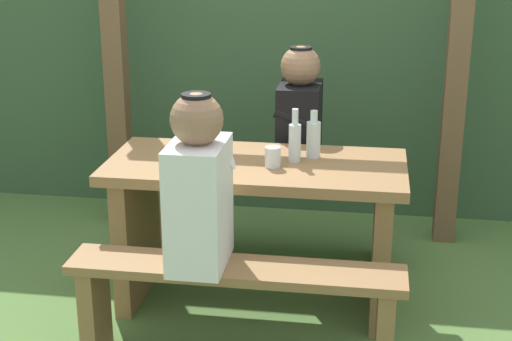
{
  "coord_description": "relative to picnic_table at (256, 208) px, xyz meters",
  "views": [
    {
      "loc": [
        0.52,
        -3.37,
        1.84
      ],
      "look_at": [
        0.0,
        0.0,
        0.69
      ],
      "focal_mm": 53.68,
      "sensor_mm": 36.0,
      "label": 1
    }
  ],
  "objects": [
    {
      "name": "bench_far",
      "position": [
        0.0,
        0.57,
        -0.17
      ],
      "size": [
        1.4,
        0.24,
        0.47
      ],
      "color": "olive",
      "rests_on": "ground_plane"
    },
    {
      "name": "picnic_table",
      "position": [
        0.0,
        0.0,
        0.0
      ],
      "size": [
        1.4,
        0.64,
        0.73
      ],
      "color": "olive",
      "rests_on": "ground_plane"
    },
    {
      "name": "hedge_backdrop",
      "position": [
        0.0,
        1.81,
        0.44
      ],
      "size": [
        6.4,
        1.08,
        1.88
      ],
      "primitive_type": "cube",
      "color": "#385836",
      "rests_on": "ground_plane"
    },
    {
      "name": "pergola_post_right",
      "position": [
        0.98,
        0.93,
        0.47
      ],
      "size": [
        0.12,
        0.12,
        1.93
      ],
      "primitive_type": "cube",
      "color": "brown",
      "rests_on": "ground_plane"
    },
    {
      "name": "bottle_right",
      "position": [
        0.18,
        0.04,
        0.33
      ],
      "size": [
        0.06,
        0.06,
        0.25
      ],
      "color": "silver",
      "rests_on": "picnic_table"
    },
    {
      "name": "bottle_left",
      "position": [
        0.26,
        0.12,
        0.33
      ],
      "size": [
        0.07,
        0.07,
        0.23
      ],
      "color": "silver",
      "rests_on": "picnic_table"
    },
    {
      "name": "drinking_glass",
      "position": [
        0.09,
        -0.06,
        0.28
      ],
      "size": [
        0.07,
        0.07,
        0.09
      ],
      "primitive_type": "cylinder",
      "color": "silver",
      "rests_on": "picnic_table"
    },
    {
      "name": "bench_near",
      "position": [
        0.0,
        -0.57,
        -0.17
      ],
      "size": [
        1.4,
        0.24,
        0.47
      ],
      "color": "olive",
      "rests_on": "ground_plane"
    },
    {
      "name": "ground_plane",
      "position": [
        0.0,
        0.0,
        -0.5
      ],
      "size": [
        12.0,
        12.0,
        0.0
      ],
      "primitive_type": "plane",
      "color": "#507438"
    },
    {
      "name": "pergola_post_left",
      "position": [
        -0.98,
        0.93,
        0.47
      ],
      "size": [
        0.12,
        0.12,
        1.93
      ],
      "primitive_type": "cube",
      "color": "brown",
      "rests_on": "ground_plane"
    },
    {
      "name": "person_white_shirt",
      "position": [
        -0.15,
        -0.56,
        0.3
      ],
      "size": [
        0.25,
        0.35,
        0.72
      ],
      "color": "white",
      "rests_on": "bench_near"
    },
    {
      "name": "person_black_coat",
      "position": [
        0.15,
        0.56,
        0.3
      ],
      "size": [
        0.25,
        0.35,
        0.72
      ],
      "color": "black",
      "rests_on": "bench_far"
    }
  ]
}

